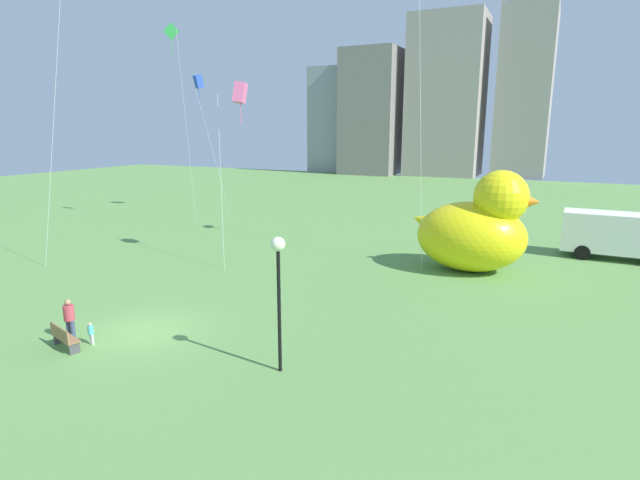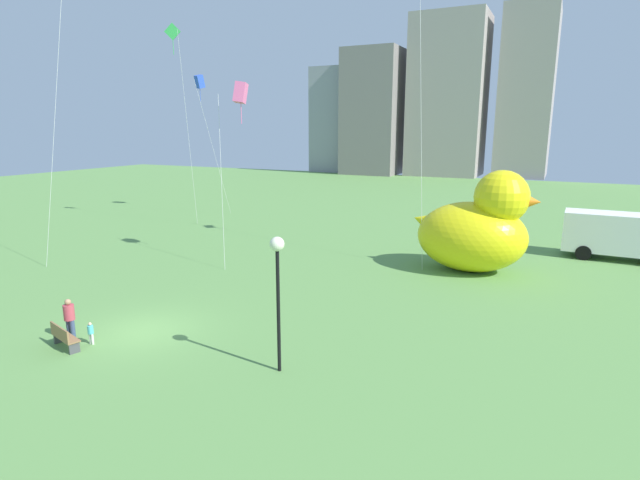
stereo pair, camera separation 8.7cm
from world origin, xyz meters
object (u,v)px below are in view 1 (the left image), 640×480
(park_bench, at_px, (64,337))
(giant_inflatable_duck, at_px, (476,229))
(person_child, at_px, (91,333))
(kite_blue, at_px, (199,82))
(kite_green, at_px, (173,43))
(box_truck, at_px, (614,236))
(person_adult, at_px, (69,318))
(lamppost, at_px, (278,269))
(kite_pink, at_px, (240,94))

(park_bench, height_order, giant_inflatable_duck, giant_inflatable_duck)
(person_child, xyz_separation_m, kite_blue, (-14.64, 25.24, 11.39))
(person_child, relative_size, kite_green, 0.05)
(box_truck, relative_size, kite_blue, 0.50)
(person_adult, bearing_deg, person_child, 0.96)
(lamppost, relative_size, box_truck, 0.73)
(giant_inflatable_duck, bearing_deg, person_child, -124.57)
(box_truck, bearing_deg, giant_inflatable_duck, -138.86)
(person_adult, bearing_deg, kite_green, 120.09)
(park_bench, distance_m, person_child, 0.91)
(kite_blue, bearing_deg, person_child, -59.88)
(giant_inflatable_duck, relative_size, kite_blue, 0.55)
(box_truck, distance_m, kite_green, 33.82)
(person_child, height_order, lamppost, lamppost)
(person_adult, distance_m, kite_green, 26.58)
(person_adult, height_order, box_truck, box_truck)
(park_bench, height_order, lamppost, lamppost)
(park_bench, xyz_separation_m, giant_inflatable_duck, (11.84, 17.05, 1.97))
(kite_pink, bearing_deg, giant_inflatable_duck, 18.47)
(person_child, bearing_deg, kite_blue, 120.12)
(box_truck, xyz_separation_m, kite_green, (-31.16, -2.89, 12.82))
(lamppost, distance_m, kite_pink, 15.29)
(box_truck, relative_size, kite_pink, 0.60)
(box_truck, bearing_deg, person_adult, -130.80)
(park_bench, xyz_separation_m, lamppost, (7.97, 1.96, 3.05))
(park_bench, height_order, kite_pink, kite_pink)
(person_adult, bearing_deg, box_truck, 49.20)
(kite_green, xyz_separation_m, kite_blue, (-2.07, 5.39, -2.41))
(kite_green, relative_size, kite_blue, 1.25)
(giant_inflatable_duck, distance_m, kite_blue, 28.97)
(park_bench, bearing_deg, giant_inflatable_duck, 55.24)
(park_bench, relative_size, kite_green, 0.10)
(lamppost, bearing_deg, box_truck, 62.51)
(box_truck, bearing_deg, lamppost, -117.49)
(giant_inflatable_duck, relative_size, lamppost, 1.51)
(kite_green, relative_size, kite_pink, 1.51)
(person_child, bearing_deg, lamppost, 9.61)
(person_child, height_order, giant_inflatable_duck, giant_inflatable_duck)
(park_bench, bearing_deg, person_adult, 125.80)
(park_bench, relative_size, lamppost, 0.34)
(lamppost, bearing_deg, person_adult, -171.46)
(giant_inflatable_duck, xyz_separation_m, kite_blue, (-25.91, 8.89, 9.43))
(person_adult, xyz_separation_m, person_child, (1.06, 0.02, -0.42))
(person_adult, relative_size, lamppost, 0.35)
(lamppost, bearing_deg, kite_blue, 132.58)
(lamppost, distance_m, box_truck, 24.31)
(lamppost, height_order, kite_green, kite_green)
(park_bench, relative_size, giant_inflatable_duck, 0.23)
(park_bench, height_order, kite_blue, kite_blue)
(person_adult, bearing_deg, kite_blue, 118.26)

